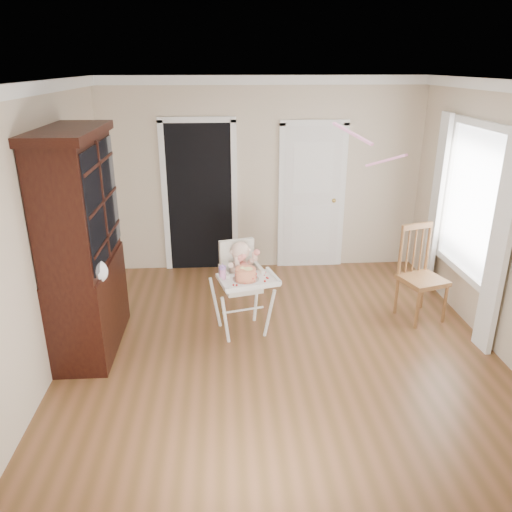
{
  "coord_description": "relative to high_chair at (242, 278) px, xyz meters",
  "views": [
    {
      "loc": [
        -0.56,
        -4.44,
        2.85
      ],
      "look_at": [
        -0.24,
        0.45,
        0.95
      ],
      "focal_mm": 35.0,
      "sensor_mm": 36.0,
      "label": 1
    }
  ],
  "objects": [
    {
      "name": "ceiling",
      "position": [
        0.39,
        -0.54,
        2.04
      ],
      "size": [
        5.0,
        5.0,
        0.0
      ],
      "primitive_type": "plane",
      "rotation": [
        3.14,
        0.0,
        0.0
      ],
      "color": "white",
      "rests_on": "wall_back"
    },
    {
      "name": "dining_chair",
      "position": [
        2.11,
        0.22,
        -0.14
      ],
      "size": [
        0.57,
        0.57,
        1.12
      ],
      "rotation": [
        0.0,
        0.0,
        0.31
      ],
      "color": "brown",
      "rests_on": "floor"
    },
    {
      "name": "window_right",
      "position": [
        2.57,
        0.26,
        0.63
      ],
      "size": [
        0.13,
        1.84,
        2.3
      ],
      "color": "white",
      "rests_on": "wall_right"
    },
    {
      "name": "doorway",
      "position": [
        -0.51,
        1.94,
        0.45
      ],
      "size": [
        1.06,
        0.05,
        2.22
      ],
      "color": "black",
      "rests_on": "wall_back"
    },
    {
      "name": "high_chair",
      "position": [
        0.0,
        0.0,
        0.0
      ],
      "size": [
        0.76,
        0.88,
        1.06
      ],
      "rotation": [
        0.0,
        0.0,
        0.25
      ],
      "color": "white",
      "rests_on": "floor"
    },
    {
      "name": "cake",
      "position": [
        0.04,
        -0.23,
        0.15
      ],
      "size": [
        0.28,
        0.28,
        0.13
      ],
      "color": "silver",
      "rests_on": "high_chair"
    },
    {
      "name": "crown_molding",
      "position": [
        0.39,
        -0.54,
        1.98
      ],
      "size": [
        4.5,
        5.0,
        0.12
      ],
      "primitive_type": null,
      "color": "white",
      "rests_on": "ceiling"
    },
    {
      "name": "sippy_cup",
      "position": [
        -0.2,
        -0.19,
        0.16
      ],
      "size": [
        0.07,
        0.07,
        0.18
      ],
      "rotation": [
        0.0,
        0.0,
        0.25
      ],
      "color": "pink",
      "rests_on": "high_chair"
    },
    {
      "name": "wall_back",
      "position": [
        0.39,
        1.96,
        0.69
      ],
      "size": [
        4.5,
        0.0,
        4.5
      ],
      "primitive_type": "plane",
      "rotation": [
        1.57,
        0.0,
        0.0
      ],
      "color": "beige",
      "rests_on": "floor"
    },
    {
      "name": "closet_door",
      "position": [
        1.09,
        1.93,
        0.37
      ],
      "size": [
        0.96,
        0.09,
        2.13
      ],
      "color": "white",
      "rests_on": "wall_back"
    },
    {
      "name": "wall_left",
      "position": [
        -1.86,
        -0.54,
        0.69
      ],
      "size": [
        0.0,
        5.0,
        5.0
      ],
      "primitive_type": "plane",
      "rotation": [
        1.57,
        0.0,
        1.57
      ],
      "color": "beige",
      "rests_on": "floor"
    },
    {
      "name": "floor",
      "position": [
        0.39,
        -0.54,
        -0.66
      ],
      "size": [
        5.0,
        5.0,
        0.0
      ],
      "primitive_type": "plane",
      "color": "brown",
      "rests_on": "ground"
    },
    {
      "name": "china_cabinet",
      "position": [
        -1.6,
        -0.19,
        0.49
      ],
      "size": [
        0.6,
        1.36,
        2.29
      ],
      "color": "black",
      "rests_on": "floor"
    },
    {
      "name": "streamer",
      "position": [
        0.95,
        -0.65,
        1.62
      ],
      "size": [
        0.27,
        0.44,
        0.15
      ],
      "primitive_type": null,
      "rotation": [
        0.26,
        0.0,
        0.53
      ],
      "color": "#FF93CB",
      "rests_on": "ceiling"
    },
    {
      "name": "baby",
      "position": [
        -0.01,
        0.03,
        0.16
      ],
      "size": [
        0.35,
        0.26,
        0.48
      ],
      "rotation": [
        0.0,
        0.0,
        0.25
      ],
      "color": "beige",
      "rests_on": "high_chair"
    }
  ]
}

